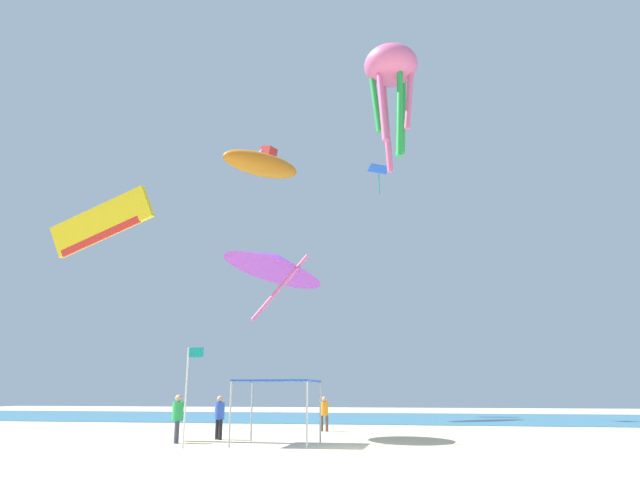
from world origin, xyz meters
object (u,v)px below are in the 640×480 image
object	(u,v)px
person_near_tent	(219,414)
banner_flag	(188,386)
person_central	(178,414)
kite_octopus_pink	(391,71)
person_leftmost	(324,411)
kite_inflatable_orange	(261,164)
kite_delta_purple	(275,263)
canopy_tent	(278,384)
kite_parafoil_yellow	(102,223)
kite_diamond_blue	(379,170)
kite_box_red	(268,160)

from	to	relation	value
person_near_tent	banner_flag	xyz separation A→B (m)	(0.19, -3.85, 1.07)
person_central	kite_octopus_pink	distance (m)	21.78
person_leftmost	kite_inflatable_orange	xyz separation A→B (m)	(-7.50, 12.61, 19.16)
kite_octopus_pink	person_central	bearing A→B (deg)	-134.59
kite_delta_purple	kite_octopus_pink	distance (m)	13.92
canopy_tent	banner_flag	bearing A→B (deg)	-144.57
banner_flag	kite_parafoil_yellow	world-z (taller)	kite_parafoil_yellow
person_central	kite_inflatable_orange	world-z (taller)	kite_inflatable_orange
person_leftmost	kite_diamond_blue	distance (m)	22.51
person_leftmost	kite_delta_purple	distance (m)	8.29
kite_diamond_blue	kite_box_red	world-z (taller)	kite_box_red
kite_diamond_blue	kite_octopus_pink	xyz separation A→B (m)	(1.83, -13.44, 0.59)
kite_diamond_blue	kite_inflatable_orange	xyz separation A→B (m)	(-9.65, -0.56, 1.03)
kite_box_red	kite_delta_purple	xyz separation A→B (m)	(7.03, -23.03, -15.33)
canopy_tent	kite_box_red	size ratio (longest dim) A/B	1.09
kite_parafoil_yellow	kite_diamond_blue	bearing A→B (deg)	-115.54
person_near_tent	kite_parafoil_yellow	xyz separation A→B (m)	(-5.71, -0.98, 8.36)
kite_delta_purple	kite_octopus_pink	size ratio (longest dim) A/B	0.85
person_leftmost	person_central	distance (m)	8.89
canopy_tent	kite_delta_purple	bearing A→B (deg)	109.12
canopy_tent	person_near_tent	world-z (taller)	canopy_tent
banner_flag	kite_diamond_blue	xyz separation A→B (m)	(5.41, 22.83, 17.01)
canopy_tent	kite_parafoil_yellow	bearing A→B (deg)	174.22
kite_inflatable_orange	person_near_tent	bearing A→B (deg)	-121.29
person_central	canopy_tent	bearing A→B (deg)	61.60
person_near_tent	kite_inflatable_orange	bearing A→B (deg)	-33.61
canopy_tent	kite_parafoil_yellow	distance (m)	11.30
canopy_tent	kite_parafoil_yellow	size ratio (longest dim) A/B	0.57
person_central	kite_parafoil_yellow	world-z (taller)	kite_parafoil_yellow
kite_inflatable_orange	kite_box_red	xyz separation A→B (m)	(-1.05, 5.77, 2.88)
person_leftmost	kite_diamond_blue	world-z (taller)	kite_diamond_blue
kite_diamond_blue	kite_box_red	bearing A→B (deg)	47.48
person_central	banner_flag	xyz separation A→B (m)	(1.21, -1.97, 1.04)
person_leftmost	kite_parafoil_yellow	xyz separation A→B (m)	(-9.15, -6.79, 8.40)
banner_flag	kite_inflatable_orange	size ratio (longest dim) A/B	0.54
kite_octopus_pink	canopy_tent	bearing A→B (deg)	-116.88
kite_diamond_blue	kite_delta_purple	xyz separation A→B (m)	(-3.67, -17.82, -11.42)
kite_diamond_blue	kite_octopus_pink	distance (m)	13.57
kite_parafoil_yellow	kite_delta_purple	xyz separation A→B (m)	(7.64, 2.14, -1.70)
person_leftmost	kite_parafoil_yellow	distance (m)	14.16
person_near_tent	kite_delta_purple	world-z (taller)	kite_delta_purple
kite_diamond_blue	kite_parafoil_yellow	bearing A→B (deg)	133.90
kite_octopus_pink	kite_box_red	bearing A→B (deg)	128.00
canopy_tent	person_leftmost	size ratio (longest dim) A/B	1.71
kite_diamond_blue	kite_delta_purple	size ratio (longest dim) A/B	0.36
kite_inflatable_orange	kite_delta_purple	distance (m)	22.11
kite_parafoil_yellow	kite_delta_purple	size ratio (longest dim) A/B	0.83
banner_flag	kite_octopus_pink	distance (m)	21.23
kite_delta_purple	kite_octopus_pink	world-z (taller)	kite_octopus_pink
canopy_tent	person_central	bearing A→B (deg)	-179.71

